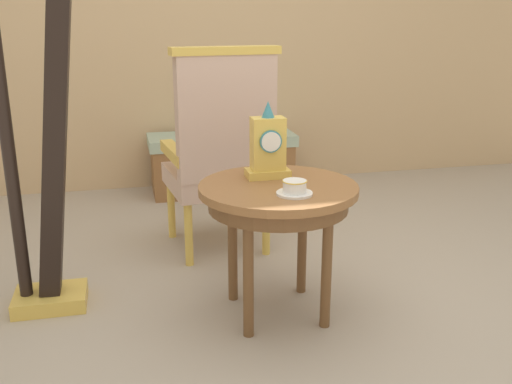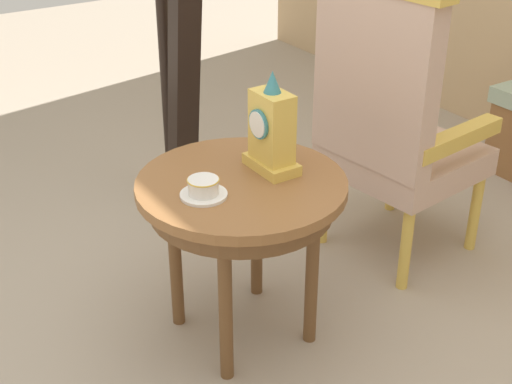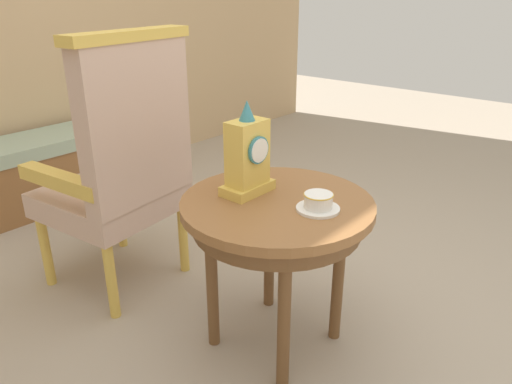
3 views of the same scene
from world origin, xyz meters
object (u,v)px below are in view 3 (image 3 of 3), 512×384
mantel_clock (248,157)px  side_table (277,220)px  armchair (122,164)px  teacup_left (318,203)px  window_bench (45,170)px

mantel_clock → side_table: bearing=-83.5°
mantel_clock → armchair: bearing=99.4°
teacup_left → window_bench: 2.11m
side_table → armchair: (-0.12, 0.75, 0.07)m
side_table → mantel_clock: bearing=96.5°
armchair → window_bench: (0.21, 1.17, -0.37)m
teacup_left → mantel_clock: bearing=98.2°
side_table → mantel_clock: (-0.01, 0.12, 0.21)m
mantel_clock → armchair: (-0.10, 0.62, -0.14)m
side_table → teacup_left: 0.19m
side_table → window_bench: 1.94m
armchair → window_bench: armchair is taller
teacup_left → side_table: bearing=99.6°
window_bench → teacup_left: bearing=-91.8°
mantel_clock → teacup_left: bearing=-81.8°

